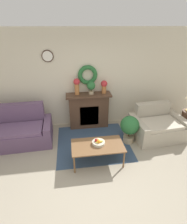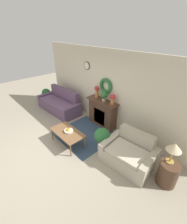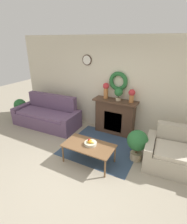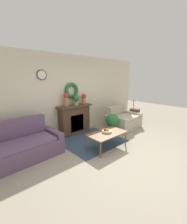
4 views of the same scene
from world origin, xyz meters
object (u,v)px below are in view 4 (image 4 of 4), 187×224
vase_on_mantel_left (66,98)px  potted_plant_on_mantel (76,99)px  loveseat_right (123,120)px  fireplace (74,119)px  side_table_by_loveseat (134,115)px  table_lamp (134,99)px  vase_on_mantel_right (84,98)px  couch_left (16,148)px  coffee_table (107,134)px  fruit_bowl (107,131)px  potted_plant_floor_by_loveseat (112,122)px

vase_on_mantel_left → potted_plant_on_mantel: 0.39m
loveseat_right → fireplace: bearing=151.3°
side_table_by_loveseat → loveseat_right: bearing=-174.1°
fireplace → table_lamp: size_ratio=2.39×
vase_on_mantel_right → potted_plant_on_mantel: bearing=-176.8°
couch_left → vase_on_mantel_left: size_ratio=4.80×
fireplace → loveseat_right: 1.93m
fireplace → coffee_table: 1.55m
table_lamp → vase_on_mantel_left: 3.08m
fruit_bowl → potted_plant_floor_by_loveseat: size_ratio=0.37×
coffee_table → potted_plant_on_mantel: (0.07, 1.54, 0.83)m
fruit_bowl → table_lamp: (2.66, 0.90, 0.54)m
table_lamp → vase_on_mantel_right: 2.35m
table_lamp → potted_plant_on_mantel: size_ratio=1.48×
side_table_by_loveseat → vase_on_mantel_right: (-2.31, 0.67, 0.92)m
potted_plant_floor_by_loveseat → loveseat_right: bearing=12.2°
loveseat_right → fruit_bowl: (-1.72, -0.75, 0.20)m
table_lamp → potted_plant_on_mantel: potted_plant_on_mantel is taller
fruit_bowl → table_lamp: bearing=18.6°
side_table_by_loveseat → vase_on_mantel_left: 3.28m
vase_on_mantel_right → potted_plant_floor_by_loveseat: (0.48, -0.95, -0.77)m
potted_plant_floor_by_loveseat → fireplace: bearing=134.1°
fireplace → table_lamp: 2.82m
vase_on_mantel_right → potted_plant_on_mantel: (-0.36, -0.02, 0.01)m
potted_plant_on_mantel → potted_plant_floor_by_loveseat: 1.48m
potted_plant_floor_by_loveseat → vase_on_mantel_right: bearing=116.8°
fireplace → fruit_bowl: bearing=-88.7°
vase_on_mantel_right → potted_plant_floor_by_loveseat: 1.32m
fruit_bowl → vase_on_mantel_right: (0.40, 1.52, 0.74)m
couch_left → coffee_table: 2.33m
fireplace → vase_on_mantel_right: bearing=0.7°
loveseat_right → potted_plant_on_mantel: bearing=150.7°
fireplace → fruit_bowl: 1.52m
side_table_by_loveseat → potted_plant_on_mantel: size_ratio=1.75×
fireplace → potted_plant_floor_by_loveseat: fireplace is taller
fruit_bowl → vase_on_mantel_right: 1.74m
couch_left → potted_plant_floor_by_loveseat: bearing=-10.1°
coffee_table → side_table_by_loveseat: 2.88m
vase_on_mantel_left → potted_plant_floor_by_loveseat: size_ratio=0.61×
coffee_table → potted_plant_floor_by_loveseat: 1.09m
fireplace → vase_on_mantel_right: (0.44, 0.01, 0.71)m
fireplace → coffee_table: bearing=-89.5°
loveseat_right → potted_plant_floor_by_loveseat: bearing=-172.9°
fruit_bowl → side_table_by_loveseat: bearing=17.4°
coffee_table → potted_plant_on_mantel: bearing=87.5°
vase_on_mantel_right → potted_plant_floor_by_loveseat: vase_on_mantel_right is taller
fireplace → loveseat_right: (1.76, -0.77, -0.22)m
side_table_by_loveseat → vase_on_mantel_left: size_ratio=1.39×
potted_plant_on_mantel → potted_plant_floor_by_loveseat: (0.84, -0.93, -0.78)m
fruit_bowl → vase_on_mantel_left: bearing=102.6°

